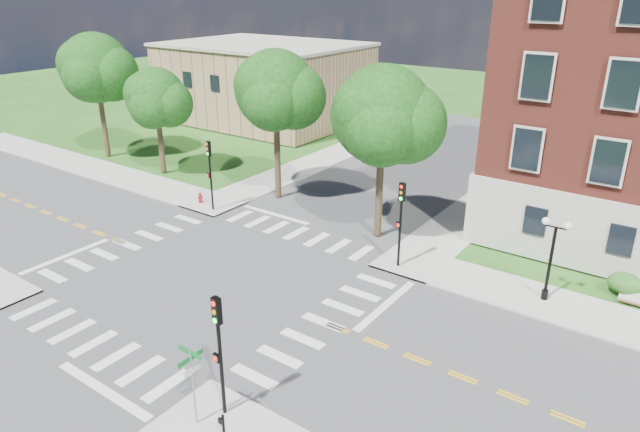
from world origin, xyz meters
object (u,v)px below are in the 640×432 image
Objects in this scene: push_button_post at (223,428)px; street_sign_pole at (192,372)px; twin_lamp_west at (551,255)px; traffic_signal_ne at (401,214)px; fire_hydrant at (200,198)px; traffic_signal_se at (219,342)px; traffic_signal_nw at (210,167)px.

street_sign_pole is at bearing 174.07° from push_button_post.
twin_lamp_west is at bearing 69.18° from push_button_post.
traffic_signal_ne is 16.18m from fire_hydrant.
push_button_post is (1.48, -0.15, -1.51)m from street_sign_pole.
traffic_signal_nw is (-14.71, 13.91, 0.00)m from traffic_signal_se.
twin_lamp_west reaches higher than street_sign_pole.
street_sign_pole is at bearing -114.72° from traffic_signal_se.
traffic_signal_nw is at bearing -14.15° from fire_hydrant.
fire_hydrant is (-16.36, 14.32, -2.72)m from traffic_signal_se.
twin_lamp_west is (7.57, 1.04, -0.66)m from traffic_signal_ne.
traffic_signal_se and traffic_signal_ne have the same top height.
traffic_signal_nw is 6.40× the size of fire_hydrant.
street_sign_pole is (-0.43, -0.93, -0.88)m from traffic_signal_se.
twin_lamp_west reaches higher than push_button_post.
traffic_signal_se is at bearing -115.57° from twin_lamp_west.
traffic_signal_nw is at bearing 136.44° from push_button_post.
fire_hydrant is at bearing 138.80° from traffic_signal_se.
traffic_signal_se is at bearing -41.20° from fire_hydrant.
traffic_signal_ne is at bearing 91.70° from traffic_signal_se.
twin_lamp_west is 23.61m from fire_hydrant.
traffic_signal_ne is at bearing -172.21° from twin_lamp_west.
street_sign_pole is 2.58× the size of push_button_post.
push_button_post is (15.76, -14.99, -2.39)m from traffic_signal_nw.
street_sign_pole is 22.13m from fire_hydrant.
twin_lamp_west reaches higher than fire_hydrant.
twin_lamp_west is (7.16, 14.95, -0.66)m from traffic_signal_se.
traffic_signal_nw is 4.00× the size of push_button_post.
traffic_signal_nw is at bearing -179.95° from traffic_signal_ne.
traffic_signal_ne is 7.67m from twin_lamp_west.
street_sign_pole is 4.13× the size of fire_hydrant.
traffic_signal_se is at bearing -88.30° from traffic_signal_ne.
traffic_signal_nw reaches higher than fire_hydrant.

